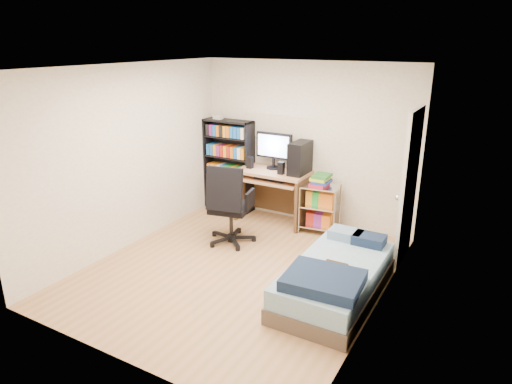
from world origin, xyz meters
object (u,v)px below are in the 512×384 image
Objects in this scene: media_shelf at (229,164)px; office_chair at (230,219)px; bed at (335,279)px; computer_desk at (281,176)px.

media_shelf reaches higher than office_chair.
office_chair is 1.93m from bed.
bed is at bearing -31.52° from office_chair.
computer_desk is 0.78× the size of bed.
media_shelf is 1.50m from office_chair.
media_shelf is at bearing 174.92° from computer_desk.
bed is at bearing -35.32° from media_shelf.
office_chair is 0.65× the size of bed.
media_shelf reaches higher than computer_desk.
media_shelf is 1.04m from computer_desk.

